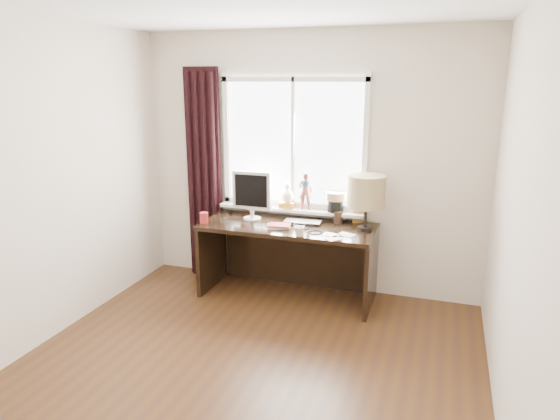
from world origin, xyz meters
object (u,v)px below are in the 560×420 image
(red_cup, at_px, (204,218))
(table_lamp, at_px, (366,192))
(monitor, at_px, (252,192))
(desk, at_px, (290,245))
(laptop, at_px, (303,222))
(mug, at_px, (299,231))

(red_cup, distance_m, table_lamp, 1.60)
(monitor, xyz_separation_m, table_lamp, (1.14, 0.00, 0.09))
(red_cup, xyz_separation_m, desk, (0.80, 0.30, -0.30))
(monitor, bearing_deg, laptop, 1.88)
(red_cup, relative_size, monitor, 0.22)
(monitor, bearing_deg, red_cup, -144.99)
(mug, xyz_separation_m, desk, (-0.21, 0.40, -0.29))
(red_cup, distance_m, desk, 0.90)
(red_cup, bearing_deg, monitor, 35.01)
(mug, xyz_separation_m, monitor, (-0.61, 0.38, 0.23))
(laptop, relative_size, monitor, 0.74)
(laptop, height_order, mug, mug)
(red_cup, xyz_separation_m, table_lamp, (1.54, 0.28, 0.31))
(desk, bearing_deg, laptop, -0.72)
(mug, relative_size, desk, 0.06)
(laptop, bearing_deg, mug, -81.26)
(table_lamp, bearing_deg, red_cup, -169.55)
(monitor, bearing_deg, desk, 2.72)
(red_cup, bearing_deg, desk, 20.45)
(desk, relative_size, monitor, 3.47)
(mug, xyz_separation_m, red_cup, (-1.01, 0.10, 0.01))
(laptop, xyz_separation_m, red_cup, (-0.93, -0.30, 0.04))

